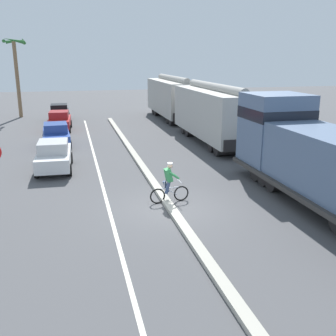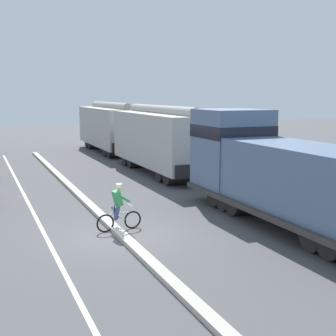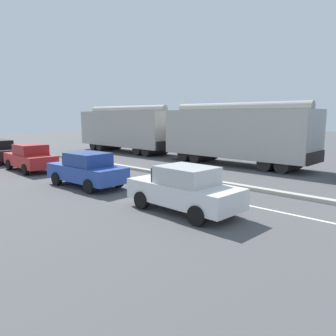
{
  "view_description": "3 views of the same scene",
  "coord_description": "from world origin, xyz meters",
  "px_view_note": "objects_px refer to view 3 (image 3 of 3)",
  "views": [
    {
      "loc": [
        -3.62,
        -14.5,
        5.88
      ],
      "look_at": [
        0.41,
        1.83,
        1.13
      ],
      "focal_mm": 42.0,
      "sensor_mm": 36.0,
      "label": 1
    },
    {
      "loc": [
        -4.46,
        -15.16,
        4.88
      ],
      "look_at": [
        3.03,
        2.88,
        1.77
      ],
      "focal_mm": 50.0,
      "sensor_mm": 36.0,
      "label": 2
    },
    {
      "loc": [
        -13.1,
        -0.43,
        3.35
      ],
      "look_at": [
        -3.6,
        8.58,
        1.23
      ],
      "focal_mm": 35.0,
      "sensor_mm": 36.0,
      "label": 3
    }
  ],
  "objects_px": {
    "hopper_car_lead": "(236,134)",
    "parked_car_blue": "(87,170)",
    "hopper_car_middle": "(126,129)",
    "parked_car_red": "(30,158)",
    "parked_car_white": "(184,189)"
  },
  "relations": [
    {
      "from": "parked_car_white",
      "to": "parked_car_red",
      "type": "relative_size",
      "value": 0.99
    },
    {
      "from": "hopper_car_lead",
      "to": "parked_car_red",
      "type": "bearing_deg",
      "value": 144.22
    },
    {
      "from": "hopper_car_middle",
      "to": "parked_car_red",
      "type": "height_order",
      "value": "hopper_car_middle"
    },
    {
      "from": "hopper_car_middle",
      "to": "parked_car_white",
      "type": "relative_size",
      "value": 2.5
    },
    {
      "from": "parked_car_white",
      "to": "parked_car_blue",
      "type": "bearing_deg",
      "value": 90.38
    },
    {
      "from": "hopper_car_lead",
      "to": "parked_car_red",
      "type": "xyz_separation_m",
      "value": [
        -10.7,
        7.71,
        -1.26
      ]
    },
    {
      "from": "parked_car_white",
      "to": "parked_car_red",
      "type": "distance_m",
      "value": 12.34
    },
    {
      "from": "parked_car_white",
      "to": "parked_car_blue",
      "type": "distance_m",
      "value": 6.01
    },
    {
      "from": "hopper_car_lead",
      "to": "hopper_car_middle",
      "type": "distance_m",
      "value": 11.6
    },
    {
      "from": "hopper_car_middle",
      "to": "parked_car_red",
      "type": "distance_m",
      "value": 11.45
    },
    {
      "from": "hopper_car_lead",
      "to": "parked_car_red",
      "type": "height_order",
      "value": "hopper_car_lead"
    },
    {
      "from": "hopper_car_middle",
      "to": "parked_car_white",
      "type": "bearing_deg",
      "value": -123.55
    },
    {
      "from": "hopper_car_middle",
      "to": "parked_car_blue",
      "type": "height_order",
      "value": "hopper_car_middle"
    },
    {
      "from": "hopper_car_lead",
      "to": "parked_car_blue",
      "type": "xyz_separation_m",
      "value": [
        -10.8,
        1.38,
        -1.26
      ]
    },
    {
      "from": "hopper_car_middle",
      "to": "parked_car_red",
      "type": "bearing_deg",
      "value": -160.01
    }
  ]
}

